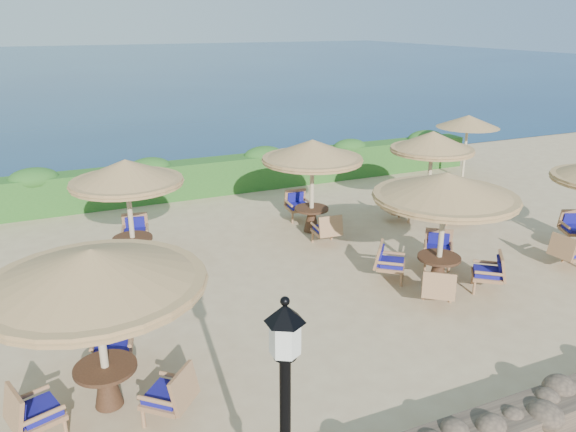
{
  "coord_description": "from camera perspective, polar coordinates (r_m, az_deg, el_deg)",
  "views": [
    {
      "loc": [
        -6.6,
        -10.92,
        5.74
      ],
      "look_at": [
        -1.49,
        0.59,
        1.3
      ],
      "focal_mm": 35.0,
      "sensor_mm": 36.0,
      "label": 1
    }
  ],
  "objects": [
    {
      "name": "cafe_set_0",
      "position": [
        8.69,
        -18.98,
        -7.15
      ],
      "size": [
        3.29,
        3.29,
        2.65
      ],
      "color": "beige",
      "rests_on": "ground"
    },
    {
      "name": "hedge",
      "position": [
        19.96,
        -3.8,
        4.45
      ],
      "size": [
        18.0,
        0.9,
        1.2
      ],
      "primitive_type": "cube",
      "color": "#20511A",
      "rests_on": "ground"
    },
    {
      "name": "extra_parasol",
      "position": [
        21.91,
        17.83,
        9.12
      ],
      "size": [
        2.3,
        2.3,
        2.41
      ],
      "color": "beige",
      "rests_on": "ground"
    },
    {
      "name": "cafe_set_5",
      "position": [
        17.17,
        14.33,
        5.63
      ],
      "size": [
        2.65,
        2.77,
        2.65
      ],
      "color": "beige",
      "rests_on": "ground"
    },
    {
      "name": "stone_wall",
      "position": [
        9.81,
        26.04,
        -17.07
      ],
      "size": [
        15.0,
        0.65,
        0.44
      ],
      "primitive_type": "cube",
      "color": "brown",
      "rests_on": "ground"
    },
    {
      "name": "cafe_set_4",
      "position": [
        15.44,
        2.48,
        5.43
      ],
      "size": [
        2.8,
        2.84,
        2.65
      ],
      "color": "beige",
      "rests_on": "ground"
    },
    {
      "name": "ground",
      "position": [
        13.99,
        6.6,
        -4.94
      ],
      "size": [
        120.0,
        120.0,
        0.0
      ],
      "primitive_type": "plane",
      "color": "tan",
      "rests_on": "ground"
    },
    {
      "name": "cafe_set_1",
      "position": [
        12.62,
        15.58,
        1.01
      ],
      "size": [
        3.16,
        3.16,
        2.65
      ],
      "color": "beige",
      "rests_on": "ground"
    },
    {
      "name": "sea",
      "position": [
        81.39,
        -19.85,
        14.27
      ],
      "size": [
        160.0,
        160.0,
        0.0
      ],
      "primitive_type": "plane",
      "color": "#0B2448",
      "rests_on": "ground"
    },
    {
      "name": "cafe_set_3",
      "position": [
        13.78,
        -16.0,
        2.85
      ],
      "size": [
        2.67,
        2.88,
        2.65
      ],
      "color": "beige",
      "rests_on": "ground"
    }
  ]
}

